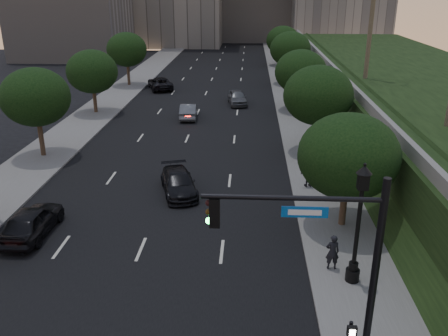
# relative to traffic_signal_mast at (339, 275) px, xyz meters

# --- Properties ---
(ground) EXTENTS (160.00, 160.00, 0.00)m
(ground) POSITION_rel_traffic_signal_mast_xyz_m (-8.12, 2.23, -3.67)
(ground) COLOR black
(ground) RESTS_ON ground
(road_surface) EXTENTS (16.00, 140.00, 0.02)m
(road_surface) POSITION_rel_traffic_signal_mast_xyz_m (-8.12, 32.23, -3.66)
(road_surface) COLOR black
(road_surface) RESTS_ON ground
(sidewalk_right) EXTENTS (4.50, 140.00, 0.15)m
(sidewalk_right) POSITION_rel_traffic_signal_mast_xyz_m (2.13, 32.23, -3.60)
(sidewalk_right) COLOR slate
(sidewalk_right) RESTS_ON ground
(sidewalk_left) EXTENTS (4.50, 140.00, 0.15)m
(sidewalk_left) POSITION_rel_traffic_signal_mast_xyz_m (-18.37, 32.23, -3.60)
(sidewalk_left) COLOR slate
(sidewalk_left) RESTS_ON ground
(embankment) EXTENTS (18.00, 90.00, 4.00)m
(embankment) POSITION_rel_traffic_signal_mast_xyz_m (13.88, 30.23, -1.67)
(embankment) COLOR black
(embankment) RESTS_ON ground
(parapet_wall) EXTENTS (0.35, 90.00, 0.70)m
(parapet_wall) POSITION_rel_traffic_signal_mast_xyz_m (5.38, 30.23, 0.68)
(parapet_wall) COLOR slate
(parapet_wall) RESTS_ON embankment
(office_block_filler) EXTENTS (18.00, 16.00, 14.00)m
(office_block_filler) POSITION_rel_traffic_signal_mast_xyz_m (-34.12, 72.23, 3.33)
(office_block_filler) COLOR gray
(office_block_filler) RESTS_ON ground
(tree_right_a) EXTENTS (5.20, 5.20, 6.24)m
(tree_right_a) POSITION_rel_traffic_signal_mast_xyz_m (2.18, 10.23, 0.35)
(tree_right_a) COLOR #38281C
(tree_right_a) RESTS_ON ground
(tree_right_b) EXTENTS (5.20, 5.20, 6.74)m
(tree_right_b) POSITION_rel_traffic_signal_mast_xyz_m (2.18, 22.23, 0.84)
(tree_right_b) COLOR #38281C
(tree_right_b) RESTS_ON ground
(tree_right_c) EXTENTS (5.20, 5.20, 6.24)m
(tree_right_c) POSITION_rel_traffic_signal_mast_xyz_m (2.18, 35.23, 0.35)
(tree_right_c) COLOR #38281C
(tree_right_c) RESTS_ON ground
(tree_right_d) EXTENTS (5.20, 5.20, 6.74)m
(tree_right_d) POSITION_rel_traffic_signal_mast_xyz_m (2.18, 49.23, 0.84)
(tree_right_d) COLOR #38281C
(tree_right_d) RESTS_ON ground
(tree_right_e) EXTENTS (5.20, 5.20, 6.24)m
(tree_right_e) POSITION_rel_traffic_signal_mast_xyz_m (2.18, 64.23, 0.35)
(tree_right_e) COLOR #38281C
(tree_right_e) RESTS_ON ground
(tree_left_b) EXTENTS (5.00, 5.00, 6.71)m
(tree_left_b) POSITION_rel_traffic_signal_mast_xyz_m (-18.42, 20.23, 0.90)
(tree_left_b) COLOR #38281C
(tree_left_b) RESTS_ON ground
(tree_left_c) EXTENTS (5.00, 5.00, 6.34)m
(tree_left_c) POSITION_rel_traffic_signal_mast_xyz_m (-18.42, 33.23, 0.53)
(tree_left_c) COLOR #38281C
(tree_left_c) RESTS_ON ground
(tree_left_d) EXTENTS (5.00, 5.00, 6.71)m
(tree_left_d) POSITION_rel_traffic_signal_mast_xyz_m (-18.42, 47.23, 0.90)
(tree_left_d) COLOR #38281C
(tree_left_d) RESTS_ON ground
(traffic_signal_mast) EXTENTS (5.68, 0.56, 7.00)m
(traffic_signal_mast) POSITION_rel_traffic_signal_mast_xyz_m (0.00, 0.00, 0.00)
(traffic_signal_mast) COLOR black
(traffic_signal_mast) RESTS_ON ground
(street_lamp) EXTENTS (0.64, 0.64, 5.62)m
(street_lamp) POSITION_rel_traffic_signal_mast_xyz_m (1.69, 4.94, -1.04)
(street_lamp) COLOR black
(street_lamp) RESTS_ON ground
(sedan_near_left) EXTENTS (1.95, 4.72, 1.60)m
(sedan_near_left) POSITION_rel_traffic_signal_mast_xyz_m (-14.01, 8.38, -2.87)
(sedan_near_left) COLOR black
(sedan_near_left) RESTS_ON ground
(sedan_mid_left) EXTENTS (1.83, 4.50, 1.45)m
(sedan_mid_left) POSITION_rel_traffic_signal_mast_xyz_m (-8.79, 31.87, -2.95)
(sedan_mid_left) COLOR slate
(sedan_mid_left) RESTS_ON ground
(sedan_far_left) EXTENTS (4.22, 6.02, 1.53)m
(sedan_far_left) POSITION_rel_traffic_signal_mast_xyz_m (-14.01, 45.25, -2.91)
(sedan_far_left) COLOR black
(sedan_far_left) RESTS_ON ground
(sedan_near_right) EXTENTS (3.18, 5.09, 1.37)m
(sedan_near_right) POSITION_rel_traffic_signal_mast_xyz_m (-7.21, 14.10, -2.98)
(sedan_near_right) COLOR black
(sedan_near_right) RESTS_ON ground
(sedan_far_right) EXTENTS (2.50, 4.78, 1.55)m
(sedan_far_right) POSITION_rel_traffic_signal_mast_xyz_m (-4.22, 37.83, -2.90)
(sedan_far_right) COLOR #565A5E
(sedan_far_right) RESTS_ON ground
(pedestrian_a) EXTENTS (0.64, 0.44, 1.68)m
(pedestrian_a) POSITION_rel_traffic_signal_mast_xyz_m (0.94, 5.86, -2.68)
(pedestrian_a) COLOR black
(pedestrian_a) RESTS_ON sidewalk_right
(pedestrian_b) EXTENTS (0.82, 0.67, 1.55)m
(pedestrian_b) POSITION_rel_traffic_signal_mast_xyz_m (2.37, 13.43, -2.75)
(pedestrian_b) COLOR black
(pedestrian_b) RESTS_ON sidewalk_right
(pedestrian_c) EXTENTS (1.21, 0.75, 1.92)m
(pedestrian_c) POSITION_rel_traffic_signal_mast_xyz_m (0.96, 15.22, -2.56)
(pedestrian_c) COLOR black
(pedestrian_c) RESTS_ON sidewalk_right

